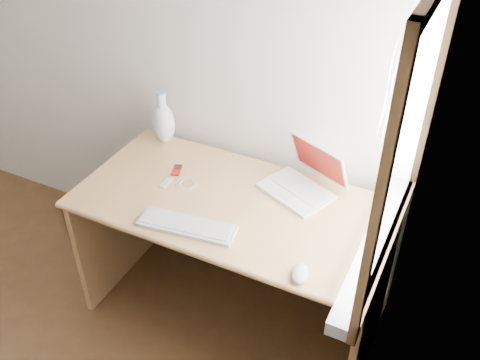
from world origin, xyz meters
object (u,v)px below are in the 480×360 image
at_px(desk, 241,226).
at_px(vase, 164,122).
at_px(external_keyboard, 187,226).
at_px(laptop, 299,179).

distance_m(desk, vase, 0.68).
relative_size(external_keyboard, vase, 1.50).
bearing_deg(laptop, vase, -161.73).
distance_m(desk, laptop, 0.38).
bearing_deg(external_keyboard, vase, 122.34).
bearing_deg(vase, laptop, -4.97).
xyz_separation_m(laptop, external_keyboard, (-0.32, -0.47, -0.04)).
bearing_deg(desk, external_keyboard, -105.90).
relative_size(laptop, external_keyboard, 0.87).
distance_m(desk, external_keyboard, 0.41).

